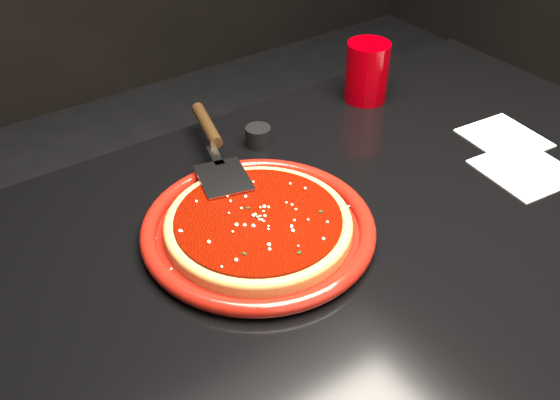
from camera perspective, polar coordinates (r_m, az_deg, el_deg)
The scene contains 12 objects.
table at distance 1.25m, azimuth 7.21°, elevation -14.68°, with size 1.20×0.80×0.75m, color black.
plate at distance 0.92m, azimuth -1.98°, elevation -2.59°, with size 0.35×0.35×0.03m, color maroon.
pizza_crust at distance 0.92m, azimuth -1.99°, elevation -2.40°, with size 0.28×0.28×0.01m, color olive.
pizza_crust_rim at distance 0.91m, azimuth -2.00°, elevation -2.07°, with size 0.28×0.28×0.02m, color olive.
pizza_sauce at distance 0.91m, azimuth -2.01°, elevation -1.83°, with size 0.25×0.25×0.01m, color #660900.
parmesan_dusting at distance 0.91m, azimuth -2.01°, elevation -1.49°, with size 0.24×0.24×0.01m, color beige, non-canonical shape.
basil_flecks at distance 0.91m, azimuth -2.01°, elevation -1.54°, with size 0.22×0.22×0.00m, color black, non-canonical shape.
pizza_server at distance 1.05m, azimuth -5.91°, elevation 4.86°, with size 0.09×0.32×0.02m, color #B4B7BB, non-canonical shape.
cup at distance 1.26m, azimuth 7.95°, elevation 11.54°, with size 0.09×0.09×0.12m, color #8B0005.
napkin_a at distance 1.14m, azimuth 21.50°, elevation 2.59°, with size 0.14×0.14×0.00m, color white.
napkin_b at distance 1.22m, azimuth 19.80°, elevation 5.37°, with size 0.12×0.13×0.00m, color white.
ramekin at distance 1.12m, azimuth -2.00°, elevation 5.86°, with size 0.05×0.05×0.04m, color black.
Camera 1 is at (-0.56, -0.53, 1.36)m, focal length 40.00 mm.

